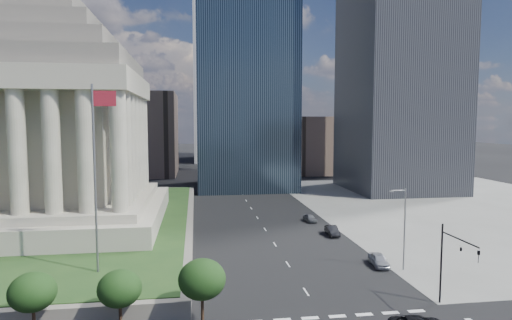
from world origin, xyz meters
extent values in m
plane|color=black|center=(0.00, 100.00, 0.00)|extent=(500.00, 500.00, 0.00)
cube|color=slate|center=(46.00, 60.00, 0.01)|extent=(68.00, 90.00, 0.03)
cylinder|color=slate|center=(-22.00, 24.00, 11.90)|extent=(0.24, 0.24, 20.00)
cube|color=maroon|center=(-20.80, 24.00, 20.40)|extent=(2.40, 0.05, 1.60)
cube|color=black|center=(2.00, 95.00, 30.00)|extent=(26.00, 26.00, 60.00)
cube|color=brown|center=(32.00, 130.00, 10.00)|extent=(20.00, 30.00, 20.00)
cube|color=brown|center=(-30.00, 130.00, 14.00)|extent=(24.00, 30.00, 28.00)
cylinder|color=black|center=(12.50, 15.50, 4.00)|extent=(0.18, 0.18, 8.00)
cylinder|color=black|center=(12.50, 12.75, 7.20)|extent=(0.14, 5.50, 0.14)
cube|color=black|center=(12.50, 10.00, 6.40)|extent=(0.30, 0.30, 1.10)
cylinder|color=slate|center=(13.50, 25.00, 5.00)|extent=(0.16, 0.16, 10.00)
cylinder|color=slate|center=(12.60, 25.00, 9.80)|extent=(1.80, 0.12, 0.12)
cube|color=slate|center=(11.70, 25.00, 9.70)|extent=(0.50, 0.22, 0.14)
imported|color=#9D9FA6|center=(11.17, 26.83, 0.76)|extent=(2.31, 4.67, 1.53)
imported|color=black|center=(10.01, 41.79, 0.74)|extent=(1.84, 4.58, 1.48)
imported|color=#5B5E63|center=(9.00, 51.47, 0.67)|extent=(4.08, 1.92, 1.35)
camera|label=1|loc=(-11.42, -22.71, 17.84)|focal=30.00mm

